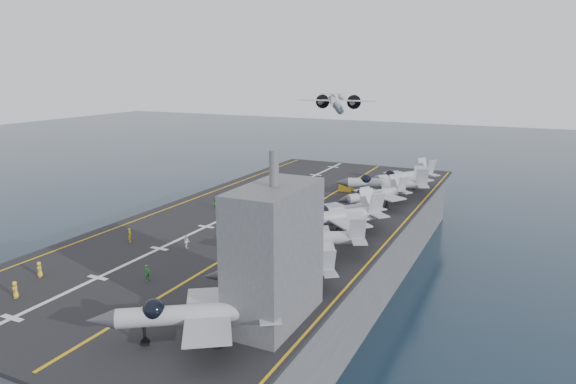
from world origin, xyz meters
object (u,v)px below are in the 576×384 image
at_px(fighter_jet_0, 197,312).
at_px(tow_cart_a, 253,252).
at_px(island_superstructure, 274,238).
at_px(transport_plane, 336,105).

xyz_separation_m(fighter_jet_0, tow_cart_a, (-5.38, 18.51, -1.97)).
xyz_separation_m(island_superstructure, transport_plane, (-27.31, 88.54, 4.97)).
bearing_deg(island_superstructure, fighter_jet_0, -121.53).
distance_m(island_superstructure, transport_plane, 92.79).
bearing_deg(fighter_jet_0, island_superstructure, 58.47).
relative_size(island_superstructure, transport_plane, 0.67).
relative_size(tow_cart_a, transport_plane, 0.10).
height_order(fighter_jet_0, transport_plane, transport_plane).
height_order(fighter_jet_0, tow_cart_a, fighter_jet_0).
bearing_deg(tow_cart_a, fighter_jet_0, -73.78).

